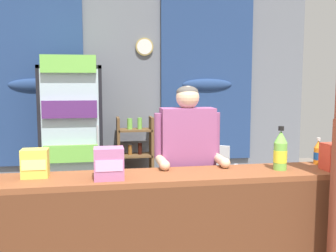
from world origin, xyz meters
name	(u,v)px	position (x,y,z in m)	size (l,w,h in m)	color
ground_plane	(151,249)	(0.00, 1.19, 0.00)	(7.73, 7.73, 0.00)	slate
back_wall_curtained	(133,91)	(-0.01, 3.02, 1.46)	(4.97, 0.22, 2.86)	slate
stall_counter	(183,228)	(0.11, 0.25, 0.56)	(3.20, 0.44, 0.93)	brown
drink_fridge	(72,127)	(-0.80, 2.48, 1.04)	(0.73, 0.68, 1.90)	black
bottle_shelf_rack	(135,157)	(-0.01, 2.72, 0.60)	(0.48, 0.28, 1.13)	brown
plastic_lawn_chair	(215,173)	(0.89, 2.08, 0.49)	(0.61, 0.61, 0.86)	silver
shopkeeper	(187,155)	(0.25, 0.73, 0.99)	(0.55, 0.42, 1.56)	#28282D
soda_bottle_lime_soda	(280,151)	(0.88, 0.34, 1.07)	(0.10, 0.10, 0.33)	#75C64C
soda_bottle_orange_soda	(318,153)	(1.27, 0.48, 1.02)	(0.07, 0.07, 0.21)	orange
snack_box_wafer	(109,163)	(-0.40, 0.27, 1.04)	(0.20, 0.15, 0.22)	#B76699
snack_box_instant_noodle	(35,163)	(-0.91, 0.42, 1.03)	(0.18, 0.13, 0.20)	#EAD14C
snack_box_crackers	(335,157)	(1.28, 0.27, 1.03)	(0.17, 0.16, 0.20)	#E5422D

